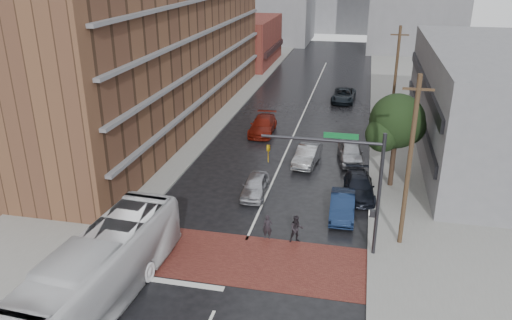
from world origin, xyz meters
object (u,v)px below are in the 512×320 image
Objects in this scene: suv_travel at (344,95)px; car_parked_mid at (359,186)px; car_travel_b at (307,155)px; car_parked_far at (351,152)px; car_travel_c at (263,125)px; car_travel_a at (255,186)px; pedestrian_b at (296,229)px; pedestrian_a at (268,227)px; car_parked_near at (342,206)px; transit_bus at (97,275)px.

suv_travel reaches higher than car_parked_mid.
suv_travel is (1.83, 19.72, 0.00)m from car_travel_b.
car_parked_far is (1.55, -18.37, 0.06)m from suv_travel.
car_travel_c reaches higher than suv_travel.
car_parked_far is at bearing 28.22° from car_travel_b.
car_travel_a is 7.23m from car_parked_mid.
suv_travel is (4.69, 26.16, 0.05)m from car_travel_a.
pedestrian_b is at bearing -79.65° from car_travel_b.
pedestrian_b is at bearing -108.68° from car_parked_far.
pedestrian_a is 19.18m from car_travel_c.
car_parked_far is at bearing 65.16° from pedestrian_a.
car_parked_mid is at bearing -53.73° from car_travel_c.
car_travel_b is 8.88m from car_parked_near.
car_parked_near is (3.25, -8.27, -0.02)m from car_travel_b.
car_travel_a is 9.98m from car_parked_far.
car_parked_mid is at bearing 45.24° from pedestrian_b.
car_travel_c is 14.94m from car_parked_mid.
pedestrian_a is (6.62, 7.75, -0.97)m from transit_bus.
car_travel_a is (-1.97, 5.57, -0.06)m from pedestrian_a.
transit_bus is 2.56× the size of car_parked_mid.
car_travel_b is at bearing 63.86° from car_travel_a.
pedestrian_a is 12.04m from car_travel_b.
car_travel_c is 1.11× the size of car_parked_mid.
suv_travel is at bearing 80.20° from transit_bus.
transit_bus is 7.42× the size of pedestrian_b.
car_travel_a is at bearing -136.52° from car_parked_far.
car_parked_mid is (11.73, 14.75, -1.03)m from transit_bus.
car_parked_near is 3.40m from car_parked_mid.
transit_bus reaches higher than car_parked_near.
car_travel_b reaches higher than car_travel_a.
pedestrian_a is at bearing -87.80° from car_travel_b.
car_travel_b is 0.93× the size of car_parked_mid.
suv_travel is at bearing 89.84° from car_parked_mid.
suv_travel is at bearing 91.29° from car_parked_near.
transit_bus is at bearing -97.37° from car_travel_c.
pedestrian_a is at bearing 53.00° from transit_bus.
suv_travel is at bearing 69.37° from pedestrian_b.
transit_bus is 14.14m from car_travel_a.
car_travel_c is 17.12m from car_parked_near.
car_travel_a is at bearing -107.50° from car_travel_b.
car_parked_near is 9.62m from car_parked_far.
car_parked_mid is at bearing 46.71° from pedestrian_a.
pedestrian_a is 14.02m from car_parked_far.
suv_travel reaches higher than car_travel_a.
car_parked_mid is 6.42m from car_parked_far.
car_travel_a is 0.91× the size of car_travel_b.
car_parked_mid is (2.40, -24.73, -0.04)m from suv_travel.
car_travel_b is (-0.82, 12.01, -0.10)m from pedestrian_b.
car_travel_c is (-4.14, 18.73, 0.02)m from pedestrian_a.
pedestrian_b reaches higher than car_parked_mid.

